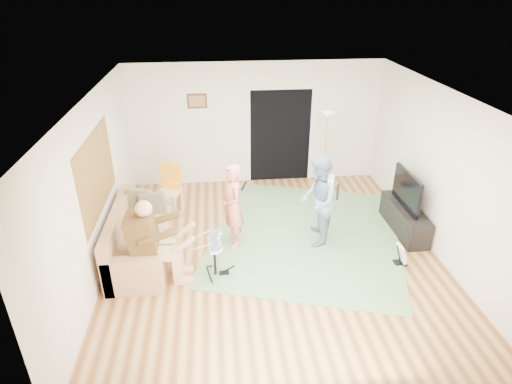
% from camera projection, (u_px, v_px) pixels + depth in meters
% --- Properties ---
extents(floor, '(6.00, 6.00, 0.00)m').
position_uv_depth(floor, '(274.00, 253.00, 7.32)').
color(floor, brown).
rests_on(floor, ground).
extents(walls, '(5.50, 6.00, 2.70)m').
position_uv_depth(walls, '(275.00, 182.00, 6.72)').
color(walls, beige).
rests_on(walls, floor).
extents(ceiling, '(6.00, 6.00, 0.00)m').
position_uv_depth(ceiling, '(277.00, 97.00, 6.11)').
color(ceiling, white).
rests_on(ceiling, walls).
extents(window_blinds, '(0.00, 2.05, 2.05)m').
position_uv_depth(window_blinds, '(97.00, 173.00, 6.55)').
color(window_blinds, olive).
rests_on(window_blinds, walls).
extents(doorway, '(2.10, 0.00, 2.10)m').
position_uv_depth(doorway, '(280.00, 136.00, 9.56)').
color(doorway, black).
rests_on(doorway, walls).
extents(picture_frame, '(0.42, 0.03, 0.32)m').
position_uv_depth(picture_frame, '(197.00, 101.00, 9.01)').
color(picture_frame, '#3F2314').
rests_on(picture_frame, walls).
extents(area_rug, '(4.23, 4.56, 0.02)m').
position_uv_depth(area_rug, '(306.00, 234.00, 7.85)').
color(area_rug, '#567F4D').
rests_on(area_rug, floor).
extents(sofa, '(0.88, 2.13, 0.86)m').
position_uv_depth(sofa, '(136.00, 242.00, 7.13)').
color(sofa, '#A97F54').
rests_on(sofa, floor).
extents(drummer, '(0.90, 0.50, 1.38)m').
position_uv_depth(drummer, '(157.00, 250.00, 6.48)').
color(drummer, '#553B18').
rests_on(drummer, sofa).
extents(drum_kit, '(0.37, 0.66, 0.68)m').
position_uv_depth(drum_kit, '(215.00, 259.00, 6.67)').
color(drum_kit, black).
rests_on(drum_kit, floor).
extents(singer, '(0.49, 0.62, 1.50)m').
position_uv_depth(singer, '(232.00, 206.00, 7.27)').
color(singer, '#D96E5E').
rests_on(singer, floor).
extents(microphone, '(0.06, 0.06, 0.24)m').
position_uv_depth(microphone, '(244.00, 186.00, 7.12)').
color(microphone, black).
rests_on(microphone, singer).
extents(guitarist, '(0.80, 0.93, 1.64)m').
position_uv_depth(guitarist, '(318.00, 201.00, 7.29)').
color(guitarist, '#6D88A0').
rests_on(guitarist, floor).
extents(guitar_held, '(0.30, 0.61, 0.26)m').
position_uv_depth(guitar_held, '(330.00, 185.00, 7.18)').
color(guitar_held, white).
rests_on(guitar_held, guitarist).
extents(guitar_spare, '(0.26, 0.23, 0.71)m').
position_uv_depth(guitar_spare, '(402.00, 253.00, 6.97)').
color(guitar_spare, black).
rests_on(guitar_spare, floor).
extents(torchiere_lamp, '(0.32, 0.32, 1.76)m').
position_uv_depth(torchiere_lamp, '(326.00, 138.00, 9.01)').
color(torchiere_lamp, black).
rests_on(torchiere_lamp, floor).
extents(dining_chair, '(0.53, 0.56, 1.00)m').
position_uv_depth(dining_chair, '(170.00, 196.00, 8.48)').
color(dining_chair, beige).
rests_on(dining_chair, floor).
extents(tv_cabinet, '(0.40, 1.40, 0.50)m').
position_uv_depth(tv_cabinet, '(404.00, 219.00, 7.88)').
color(tv_cabinet, black).
rests_on(tv_cabinet, floor).
extents(television, '(0.06, 1.02, 0.65)m').
position_uv_depth(television, '(407.00, 190.00, 7.61)').
color(television, black).
rests_on(television, tv_cabinet).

